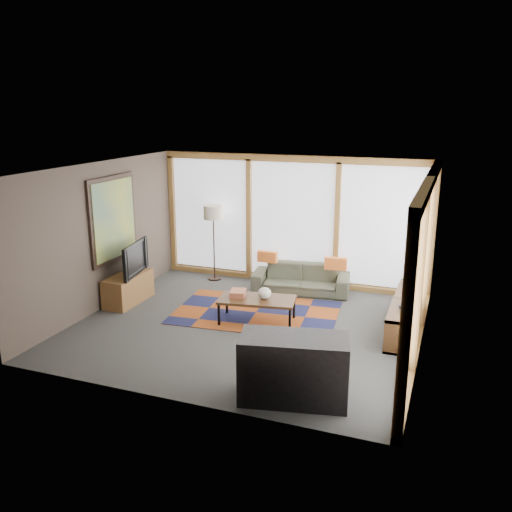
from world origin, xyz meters
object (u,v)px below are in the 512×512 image
at_px(bookshelf, 404,314).
at_px(tv_console, 128,288).
at_px(bar_counter, 294,369).
at_px(television, 130,259).
at_px(sofa, 301,279).
at_px(coffee_table, 257,310).
at_px(floor_lamp, 214,243).

distance_m(bookshelf, tv_console, 4.93).
bearing_deg(bookshelf, bar_counter, -111.07).
xyz_separation_m(television, bar_counter, (3.79, -2.27, -0.42)).
bearing_deg(sofa, tv_console, -157.18).
relative_size(sofa, bar_counter, 1.40).
height_order(sofa, television, television).
bearing_deg(coffee_table, sofa, 81.30).
distance_m(sofa, bookshelf, 2.39).
height_order(floor_lamp, television, floor_lamp).
height_order(sofa, coffee_table, sofa).
xyz_separation_m(floor_lamp, bookshelf, (3.99, -1.31, -0.52)).
distance_m(sofa, coffee_table, 1.75).
distance_m(floor_lamp, bookshelf, 4.23).
bearing_deg(bar_counter, sofa, 92.58).
bearing_deg(television, floor_lamp, -36.03).
relative_size(television, bar_counter, 0.80).
distance_m(sofa, bar_counter, 4.04).
distance_m(bookshelf, television, 4.90).
xyz_separation_m(bookshelf, bar_counter, (-1.05, -2.73, 0.16)).
bearing_deg(tv_console, coffee_table, -1.29).
xyz_separation_m(sofa, floor_lamp, (-1.92, 0.14, 0.51)).
bearing_deg(floor_lamp, bookshelf, -18.20).
bearing_deg(tv_console, bar_counter, -30.11).
height_order(sofa, bar_counter, bar_counter).
relative_size(bookshelf, tv_console, 1.96).
bearing_deg(sofa, bookshelf, -37.40).
xyz_separation_m(sofa, television, (-2.77, -1.64, 0.57)).
bearing_deg(floor_lamp, coffee_table, -48.54).
relative_size(bookshelf, television, 1.99).
bearing_deg(tv_console, sofa, 30.67).
relative_size(tv_console, television, 1.02).
height_order(tv_console, television, television).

